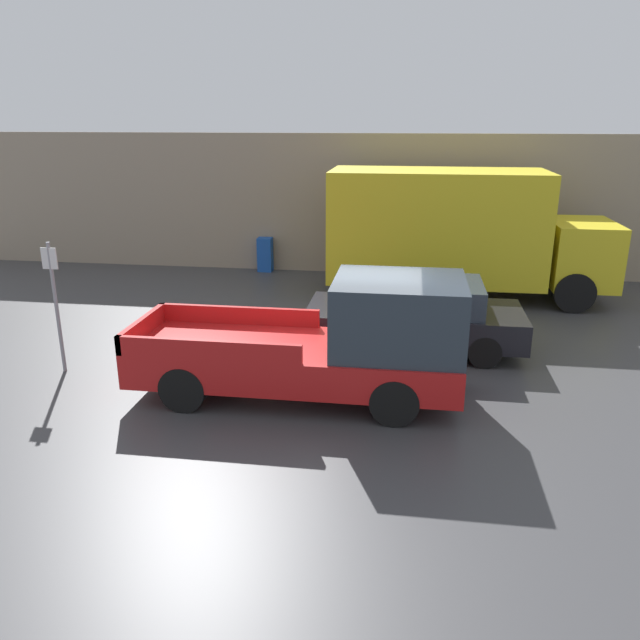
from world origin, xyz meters
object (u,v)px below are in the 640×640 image
object	(u,v)px
pickup_truck	(332,343)
car	(416,315)
parking_sign	(56,301)
newspaper_box	(265,255)
delivery_truck	(455,230)

from	to	relation	value
pickup_truck	car	world-z (taller)	pickup_truck
pickup_truck	parking_sign	bearing A→B (deg)	175.44
pickup_truck	newspaper_box	xyz separation A→B (m)	(-3.31, 9.09, -0.48)
car	newspaper_box	distance (m)	7.98
newspaper_box	parking_sign	bearing A→B (deg)	-102.94
pickup_truck	parking_sign	size ratio (longest dim) A/B	2.23
delivery_truck	parking_sign	size ratio (longest dim) A/B	2.92
delivery_truck	newspaper_box	distance (m)	6.24
parking_sign	newspaper_box	bearing A→B (deg)	77.06
parking_sign	delivery_truck	bearing A→B (deg)	40.48
pickup_truck	parking_sign	distance (m)	5.34
delivery_truck	pickup_truck	bearing A→B (deg)	-109.13
delivery_truck	parking_sign	bearing A→B (deg)	-139.52
pickup_truck	newspaper_box	size ratio (longest dim) A/B	5.27
pickup_truck	car	xyz separation A→B (m)	(1.44, 2.69, -0.26)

